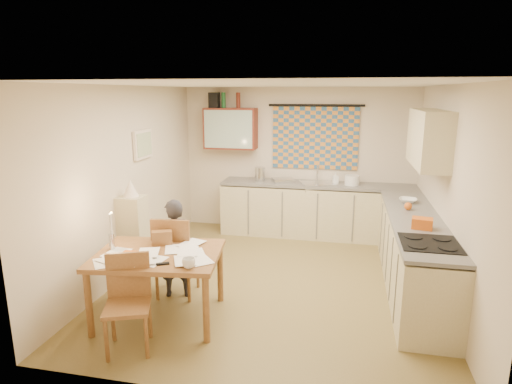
% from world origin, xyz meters
% --- Properties ---
extents(floor, '(4.00, 4.50, 0.02)m').
position_xyz_m(floor, '(0.00, 0.00, -0.01)').
color(floor, brown).
rests_on(floor, ground).
extents(ceiling, '(4.00, 4.50, 0.02)m').
position_xyz_m(ceiling, '(0.00, 0.00, 2.51)').
color(ceiling, white).
rests_on(ceiling, floor).
extents(wall_back, '(4.00, 0.02, 2.50)m').
position_xyz_m(wall_back, '(0.00, 2.26, 1.25)').
color(wall_back, beige).
rests_on(wall_back, floor).
extents(wall_front, '(4.00, 0.02, 2.50)m').
position_xyz_m(wall_front, '(0.00, -2.26, 1.25)').
color(wall_front, beige).
rests_on(wall_front, floor).
extents(wall_left, '(0.02, 4.50, 2.50)m').
position_xyz_m(wall_left, '(-2.01, 0.00, 1.25)').
color(wall_left, beige).
rests_on(wall_left, floor).
extents(wall_right, '(0.02, 4.50, 2.50)m').
position_xyz_m(wall_right, '(2.01, 0.00, 1.25)').
color(wall_right, beige).
rests_on(wall_right, floor).
extents(window_blind, '(1.45, 0.03, 1.05)m').
position_xyz_m(window_blind, '(0.30, 2.22, 1.65)').
color(window_blind, '#2C5780').
rests_on(window_blind, wall_back).
extents(curtain_rod, '(1.60, 0.04, 0.04)m').
position_xyz_m(curtain_rod, '(0.30, 2.20, 2.20)').
color(curtain_rod, black).
rests_on(curtain_rod, wall_back).
extents(wall_cabinet, '(0.90, 0.34, 0.70)m').
position_xyz_m(wall_cabinet, '(-1.15, 2.08, 1.80)').
color(wall_cabinet, '#591E13').
rests_on(wall_cabinet, wall_back).
extents(wall_cabinet_glass, '(0.84, 0.02, 0.64)m').
position_xyz_m(wall_cabinet_glass, '(-1.15, 1.91, 1.80)').
color(wall_cabinet_glass, '#99B2A5').
rests_on(wall_cabinet_glass, wall_back).
extents(upper_cabinet_right, '(0.34, 1.30, 0.70)m').
position_xyz_m(upper_cabinet_right, '(1.83, 0.55, 1.85)').
color(upper_cabinet_right, tan).
rests_on(upper_cabinet_right, wall_right).
extents(framed_print, '(0.04, 0.50, 0.40)m').
position_xyz_m(framed_print, '(-1.97, 0.40, 1.70)').
color(framed_print, beige).
rests_on(framed_print, wall_left).
extents(print_canvas, '(0.01, 0.42, 0.32)m').
position_xyz_m(print_canvas, '(-1.95, 0.40, 1.70)').
color(print_canvas, beige).
rests_on(print_canvas, wall_left).
extents(counter_back, '(3.30, 0.62, 0.92)m').
position_xyz_m(counter_back, '(0.41, 1.95, 0.45)').
color(counter_back, tan).
rests_on(counter_back, floor).
extents(counter_right, '(0.62, 2.95, 0.92)m').
position_xyz_m(counter_right, '(1.70, 0.17, 0.45)').
color(counter_right, tan).
rests_on(counter_right, floor).
extents(stove, '(0.60, 0.60, 0.93)m').
position_xyz_m(stove, '(1.70, -0.77, 0.46)').
color(stove, white).
rests_on(stove, floor).
extents(sink, '(0.67, 0.61, 0.10)m').
position_xyz_m(sink, '(0.39, 1.95, 0.88)').
color(sink, silver).
rests_on(sink, counter_back).
extents(tap, '(0.04, 0.04, 0.28)m').
position_xyz_m(tap, '(0.37, 2.13, 1.06)').
color(tap, silver).
rests_on(tap, counter_back).
extents(dish_rack, '(0.44, 0.41, 0.06)m').
position_xyz_m(dish_rack, '(-0.20, 1.95, 0.95)').
color(dish_rack, silver).
rests_on(dish_rack, counter_back).
extents(kettle, '(0.20, 0.20, 0.24)m').
position_xyz_m(kettle, '(-0.60, 1.95, 1.04)').
color(kettle, silver).
rests_on(kettle, counter_back).
extents(mixing_bowl, '(0.27, 0.27, 0.16)m').
position_xyz_m(mixing_bowl, '(0.95, 1.95, 1.00)').
color(mixing_bowl, white).
rests_on(mixing_bowl, counter_back).
extents(soap_bottle, '(0.14, 0.14, 0.19)m').
position_xyz_m(soap_bottle, '(0.67, 2.00, 1.02)').
color(soap_bottle, white).
rests_on(soap_bottle, counter_back).
extents(bowl, '(0.31, 0.31, 0.06)m').
position_xyz_m(bowl, '(1.70, 0.92, 0.95)').
color(bowl, white).
rests_on(bowl, counter_right).
extents(orange_bag, '(0.25, 0.20, 0.12)m').
position_xyz_m(orange_bag, '(1.70, -0.27, 0.98)').
color(orange_bag, '#D35C15').
rests_on(orange_bag, counter_right).
extents(fruit_orange, '(0.10, 0.10, 0.10)m').
position_xyz_m(fruit_orange, '(1.65, 0.52, 0.97)').
color(fruit_orange, '#D35C15').
rests_on(fruit_orange, counter_right).
extents(speaker, '(0.17, 0.21, 0.26)m').
position_xyz_m(speaker, '(-1.44, 2.08, 2.28)').
color(speaker, black).
rests_on(speaker, wall_cabinet).
extents(bottle_green, '(0.09, 0.09, 0.26)m').
position_xyz_m(bottle_green, '(-1.27, 2.08, 2.28)').
color(bottle_green, '#195926').
rests_on(bottle_green, wall_cabinet).
extents(bottle_brown, '(0.07, 0.07, 0.26)m').
position_xyz_m(bottle_brown, '(-1.01, 2.08, 2.28)').
color(bottle_brown, '#591E13').
rests_on(bottle_brown, wall_cabinet).
extents(dining_table, '(1.42, 1.15, 0.75)m').
position_xyz_m(dining_table, '(-1.08, -1.17, 0.38)').
color(dining_table, brown).
rests_on(dining_table, floor).
extents(chair_far, '(0.49, 0.49, 1.00)m').
position_xyz_m(chair_far, '(-1.11, -0.62, 0.31)').
color(chair_far, brown).
rests_on(chair_far, floor).
extents(chair_near, '(0.53, 0.53, 0.91)m').
position_xyz_m(chair_near, '(-1.12, -1.78, 0.28)').
color(chair_near, brown).
rests_on(chair_near, floor).
extents(person, '(0.58, 0.51, 1.20)m').
position_xyz_m(person, '(-1.11, -0.64, 0.60)').
color(person, black).
rests_on(person, floor).
extents(shelf_stand, '(0.32, 0.30, 1.11)m').
position_xyz_m(shelf_stand, '(-1.84, -0.27, 0.56)').
color(shelf_stand, tan).
rests_on(shelf_stand, floor).
extents(lampshade, '(0.20, 0.20, 0.22)m').
position_xyz_m(lampshade, '(-1.84, -0.27, 1.22)').
color(lampshade, beige).
rests_on(lampshade, shelf_stand).
extents(letter_rack, '(0.24, 0.18, 0.16)m').
position_xyz_m(letter_rack, '(-1.13, -0.93, 0.83)').
color(letter_rack, brown).
rests_on(letter_rack, dining_table).
extents(mug, '(0.22, 0.22, 0.10)m').
position_xyz_m(mug, '(-0.61, -1.49, 0.80)').
color(mug, white).
rests_on(mug, dining_table).
extents(magazine, '(0.39, 0.42, 0.03)m').
position_xyz_m(magazine, '(-1.47, -1.48, 0.76)').
color(magazine, maroon).
rests_on(magazine, dining_table).
extents(book, '(0.17, 0.23, 0.02)m').
position_xyz_m(book, '(-1.44, -1.32, 0.76)').
color(book, '#D35C15').
rests_on(book, dining_table).
extents(orange_box, '(0.12, 0.08, 0.04)m').
position_xyz_m(orange_box, '(-1.32, -1.53, 0.77)').
color(orange_box, '#D35C15').
rests_on(orange_box, dining_table).
extents(eyeglasses, '(0.14, 0.10, 0.02)m').
position_xyz_m(eyeglasses, '(-0.89, -1.46, 0.76)').
color(eyeglasses, black).
rests_on(eyeglasses, dining_table).
extents(candle_holder, '(0.08, 0.08, 0.18)m').
position_xyz_m(candle_holder, '(-1.60, -1.19, 0.84)').
color(candle_holder, silver).
rests_on(candle_holder, dining_table).
extents(candle, '(0.03, 0.03, 0.22)m').
position_xyz_m(candle, '(-1.60, -1.18, 1.04)').
color(candle, white).
rests_on(candle, dining_table).
extents(candle_flame, '(0.02, 0.02, 0.02)m').
position_xyz_m(candle_flame, '(-1.58, -1.18, 1.16)').
color(candle_flame, '#FFCC66').
rests_on(candle_flame, dining_table).
extents(papers, '(1.26, 1.03, 0.02)m').
position_xyz_m(papers, '(-1.08, -1.29, 0.76)').
color(papers, white).
rests_on(papers, dining_table).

